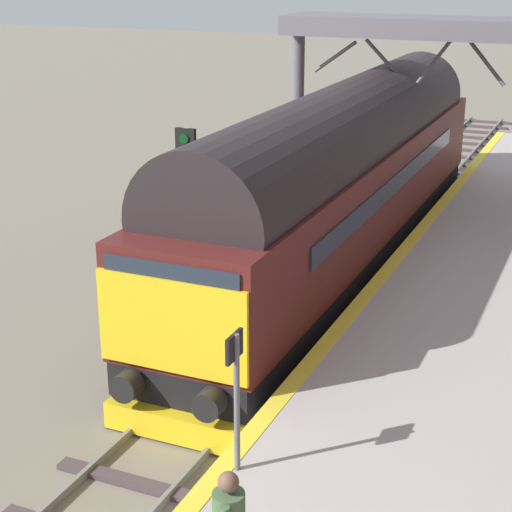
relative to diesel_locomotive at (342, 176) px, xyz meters
The scene contains 7 objects.
ground_plane 7.68m from the diesel_locomotive, 90.01° to the right, with size 140.00×140.00×0.00m, color gray.
track_main 7.67m from the diesel_locomotive, 90.01° to the right, with size 2.50×60.00×0.15m.
station_platform 8.35m from the diesel_locomotive, 63.68° to the right, with size 4.00×44.00×1.01m.
diesel_locomotive is the anchor object (origin of this frame).
signal_post_mid 4.55m from the diesel_locomotive, 116.83° to the right, with size 0.44×0.22×4.22m.
platform_number_sign 10.47m from the diesel_locomotive, 79.36° to the right, with size 0.10×0.44×1.98m.
overhead_footbridge 4.79m from the diesel_locomotive, 57.50° to the left, with size 9.30×2.00×6.03m.
Camera 1 is at (6.10, -11.91, 7.53)m, focal length 59.62 mm.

